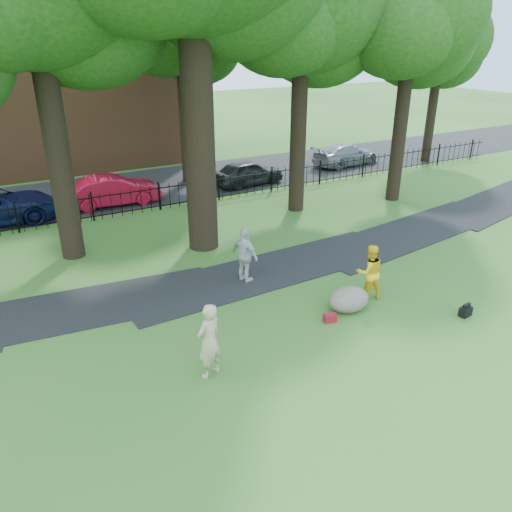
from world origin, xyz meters
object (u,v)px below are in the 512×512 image
man (369,272)px  boulder (349,298)px  woman (209,341)px  red_sedan (113,190)px

man → boulder: (-0.95, -0.28, -0.50)m
woman → red_sedan: woman is taller
man → red_sedan: bearing=-54.2°
man → boulder: size_ratio=1.37×
boulder → red_sedan: (-3.44, 13.18, 0.34)m
woman → man: woman is taller
man → boulder: man is taller
red_sedan → woman: bearing=176.5°
woman → man: size_ratio=1.10×
red_sedan → man: bearing=-159.0°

